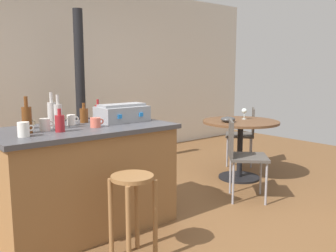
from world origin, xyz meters
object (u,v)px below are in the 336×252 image
object	(u,v)px
toolbox	(122,113)
bottle_1	(52,114)
folding_chair_far	(242,153)
bottle_4	(84,115)
bottle_2	(27,119)
cup_0	(24,129)
cup_1	(45,125)
wooden_stool	(133,199)
folding_chair_near	(244,132)
wine_glass	(244,111)
serving_bowl	(228,119)
wood_stove	(82,133)
cup_4	(71,120)
dining_table	(240,135)
bottle_3	(58,116)
cup_2	(28,124)
bottle_0	(98,112)
kitchen_island	(85,178)
bottle_5	(60,123)
cup_3	(96,122)

from	to	relation	value
toolbox	bottle_1	bearing A→B (deg)	173.94
folding_chair_far	bottle_4	size ratio (longest dim) A/B	4.71
bottle_2	cup_0	xyz separation A→B (m)	(-0.07, -0.14, -0.06)
bottle_4	cup_1	size ratio (longest dim) A/B	1.52
wooden_stool	folding_chair_near	xyz separation A→B (m)	(2.82, 1.23, 0.03)
cup_0	wine_glass	world-z (taller)	cup_0
bottle_1	serving_bowl	distance (m)	2.26
folding_chair_far	cup_0	size ratio (longest dim) A/B	7.14
cup_0	folding_chair_near	bearing A→B (deg)	10.94
wood_stove	cup_4	bearing A→B (deg)	-118.92
cup_1	wood_stove	bearing A→B (deg)	55.99
cup_0	dining_table	bearing A→B (deg)	5.09
cup_1	bottle_3	bearing A→B (deg)	12.05
wooden_stool	dining_table	size ratio (longest dim) A/B	0.67
folding_chair_far	serving_bowl	size ratio (longest dim) A/B	4.83
cup_2	cup_1	bearing A→B (deg)	-72.00
bottle_0	cup_1	world-z (taller)	bottle_0
folding_chair_far	bottle_1	bearing A→B (deg)	164.09
wooden_stool	toolbox	world-z (taller)	toolbox
kitchen_island	wooden_stool	bearing A→B (deg)	-89.20
dining_table	toolbox	xyz separation A→B (m)	(-1.81, -0.05, 0.42)
wood_stove	cup_0	world-z (taller)	wood_stove
folding_chair_far	toolbox	world-z (taller)	toolbox
kitchen_island	cup_0	xyz separation A→B (m)	(-0.55, -0.16, 0.51)
cup_1	serving_bowl	xyz separation A→B (m)	(2.36, 0.12, -0.17)
bottle_4	cup_1	world-z (taller)	bottle_4
bottle_5	cup_3	bearing A→B (deg)	4.20
dining_table	wooden_stool	bearing A→B (deg)	-159.66
kitchen_island	bottle_2	world-z (taller)	bottle_2
cup_1	cup_3	distance (m)	0.41
dining_table	cup_3	xyz separation A→B (m)	(-2.17, -0.19, 0.38)
toolbox	bottle_1	distance (m)	0.66
bottle_5	cup_4	world-z (taller)	bottle_5
toolbox	bottle_1	size ratio (longest dim) A/B	1.54
wooden_stool	cup_4	xyz separation A→B (m)	(-0.05, 0.88, 0.50)
folding_chair_near	toolbox	size ratio (longest dim) A/B	1.81
cup_4	cup_0	bearing A→B (deg)	-149.35
bottle_2	serving_bowl	world-z (taller)	bottle_2
cup_3	cup_4	size ratio (longest dim) A/B	1.13
bottle_2	folding_chair_far	bearing A→B (deg)	-10.65
folding_chair_near	serving_bowl	distance (m)	0.94
wood_stove	bottle_1	xyz separation A→B (m)	(-1.08, -1.64, 0.50)
wood_stove	folding_chair_far	bearing A→B (deg)	-69.90
wooden_stool	bottle_3	world-z (taller)	bottle_3
folding_chair_near	bottle_0	world-z (taller)	bottle_0
folding_chair_near	wood_stove	bearing A→B (deg)	147.69
bottle_1	cup_1	xyz separation A→B (m)	(-0.10, -0.11, -0.07)
bottle_5	wine_glass	xyz separation A→B (m)	(2.65, 0.28, -0.12)
folding_chair_near	cup_3	size ratio (longest dim) A/B	6.78
wine_glass	dining_table	bearing A→B (deg)	-155.03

